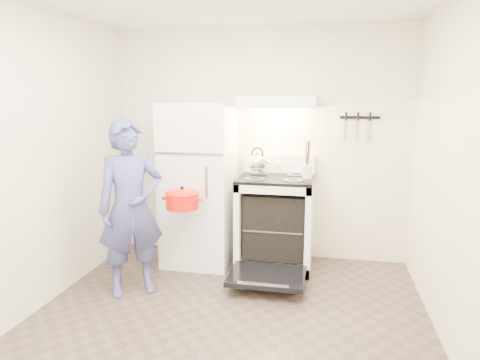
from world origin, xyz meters
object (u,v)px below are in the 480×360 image
refrigerator (200,184)px  dutch_oven (182,201)px  person (131,208)px  tea_kettle (257,161)px  stove_body (275,223)px

refrigerator → dutch_oven: size_ratio=4.49×
person → dutch_oven: 0.48m
tea_kettle → person: person is taller
refrigerator → tea_kettle: refrigerator is taller
person → refrigerator: bearing=32.1°
stove_body → dutch_oven: size_ratio=2.43×
refrigerator → tea_kettle: (0.60, 0.10, 0.25)m
stove_body → dutch_oven: dutch_oven is taller
refrigerator → stove_body: (0.81, 0.02, -0.39)m
stove_body → refrigerator: bearing=-178.2°
refrigerator → tea_kettle: bearing=9.2°
stove_body → dutch_oven: bearing=-142.9°
person → stove_body: bearing=2.4°
person → dutch_oven: person is taller
person → dutch_oven: (0.38, 0.29, 0.02)m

